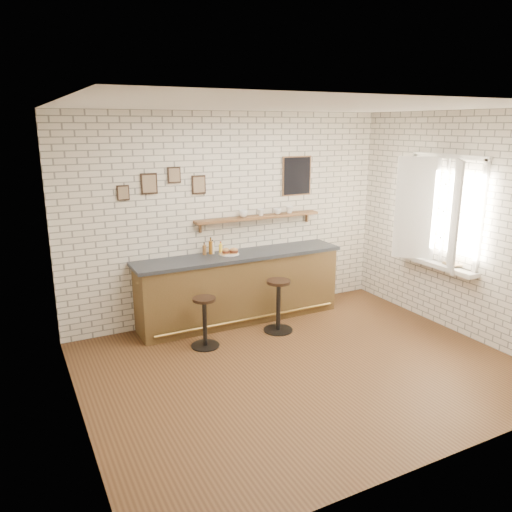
# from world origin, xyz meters

# --- Properties ---
(ground) EXTENTS (5.00, 5.00, 0.00)m
(ground) POSITION_xyz_m (0.00, 0.00, 0.00)
(ground) COLOR brown
(ground) RESTS_ON ground
(bar_counter) EXTENTS (3.10, 0.65, 1.01)m
(bar_counter) POSITION_xyz_m (-0.01, 1.70, 0.51)
(bar_counter) COLOR brown
(bar_counter) RESTS_ON ground
(sandwich_plate) EXTENTS (0.28, 0.28, 0.01)m
(sandwich_plate) POSITION_xyz_m (-0.16, 1.74, 1.02)
(sandwich_plate) COLOR white
(sandwich_plate) RESTS_ON bar_counter
(ciabatta_sandwich) EXTENTS (0.26, 0.20, 0.08)m
(ciabatta_sandwich) POSITION_xyz_m (-0.15, 1.74, 1.06)
(ciabatta_sandwich) COLOR #B6814A
(ciabatta_sandwich) RESTS_ON sandwich_plate
(potato_chips) EXTENTS (0.25, 0.18, 0.00)m
(potato_chips) POSITION_xyz_m (-0.17, 1.74, 1.02)
(potato_chips) COLOR #E0A34F
(potato_chips) RESTS_ON sandwich_plate
(bitters_bottle_brown) EXTENTS (0.06, 0.06, 0.18)m
(bitters_bottle_brown) POSITION_xyz_m (-0.48, 1.88, 1.08)
(bitters_bottle_brown) COLOR brown
(bitters_bottle_brown) RESTS_ON bar_counter
(bitters_bottle_white) EXTENTS (0.05, 0.05, 0.20)m
(bitters_bottle_white) POSITION_xyz_m (-0.35, 1.88, 1.09)
(bitters_bottle_white) COLOR silver
(bitters_bottle_white) RESTS_ON bar_counter
(bitters_bottle_amber) EXTENTS (0.06, 0.06, 0.25)m
(bitters_bottle_amber) POSITION_xyz_m (-0.38, 1.88, 1.11)
(bitters_bottle_amber) COLOR #8F5617
(bitters_bottle_amber) RESTS_ON bar_counter
(condiment_bottle_yellow) EXTENTS (0.05, 0.05, 0.17)m
(condiment_bottle_yellow) POSITION_xyz_m (-0.23, 1.88, 1.08)
(condiment_bottle_yellow) COLOR yellow
(condiment_bottle_yellow) RESTS_ON bar_counter
(bar_stool_left) EXTENTS (0.37, 0.37, 0.67)m
(bar_stool_left) POSITION_xyz_m (-0.81, 1.07, 0.36)
(bar_stool_left) COLOR black
(bar_stool_left) RESTS_ON ground
(bar_stool_right) EXTENTS (0.43, 0.43, 0.74)m
(bar_stool_right) POSITION_xyz_m (0.29, 1.08, 0.40)
(bar_stool_right) COLOR black
(bar_stool_right) RESTS_ON ground
(wall_shelf) EXTENTS (2.00, 0.18, 0.18)m
(wall_shelf) POSITION_xyz_m (0.40, 1.90, 1.48)
(wall_shelf) COLOR brown
(wall_shelf) RESTS_ON ground
(shelf_cup_a) EXTENTS (0.19, 0.19, 0.10)m
(shelf_cup_a) POSITION_xyz_m (0.15, 1.90, 1.55)
(shelf_cup_a) COLOR white
(shelf_cup_a) RESTS_ON wall_shelf
(shelf_cup_b) EXTENTS (0.14, 0.14, 0.10)m
(shelf_cup_b) POSITION_xyz_m (0.44, 1.90, 1.55)
(shelf_cup_b) COLOR white
(shelf_cup_b) RESTS_ON wall_shelf
(shelf_cup_c) EXTENTS (0.16, 0.16, 0.09)m
(shelf_cup_c) POSITION_xyz_m (0.72, 1.90, 1.55)
(shelf_cup_c) COLOR white
(shelf_cup_c) RESTS_ON wall_shelf
(shelf_cup_d) EXTENTS (0.13, 0.13, 0.10)m
(shelf_cup_d) POSITION_xyz_m (0.94, 1.90, 1.55)
(shelf_cup_d) COLOR white
(shelf_cup_d) RESTS_ON wall_shelf
(back_wall_decor) EXTENTS (2.96, 0.02, 0.56)m
(back_wall_decor) POSITION_xyz_m (0.23, 1.98, 2.05)
(back_wall_decor) COLOR black
(back_wall_decor) RESTS_ON ground
(window_sill) EXTENTS (0.20, 1.35, 0.06)m
(window_sill) POSITION_xyz_m (2.40, 0.30, 0.90)
(window_sill) COLOR white
(window_sill) RESTS_ON ground
(casement_window) EXTENTS (0.40, 1.30, 1.56)m
(casement_window) POSITION_xyz_m (2.36, 0.30, 1.65)
(casement_window) COLOR white
(casement_window) RESTS_ON ground
(book_lower) EXTENTS (0.19, 0.23, 0.02)m
(book_lower) POSITION_xyz_m (2.38, 0.10, 0.94)
(book_lower) COLOR tan
(book_lower) RESTS_ON window_sill
(book_upper) EXTENTS (0.24, 0.28, 0.02)m
(book_upper) POSITION_xyz_m (2.38, 0.07, 0.96)
(book_upper) COLOR tan
(book_upper) RESTS_ON book_lower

